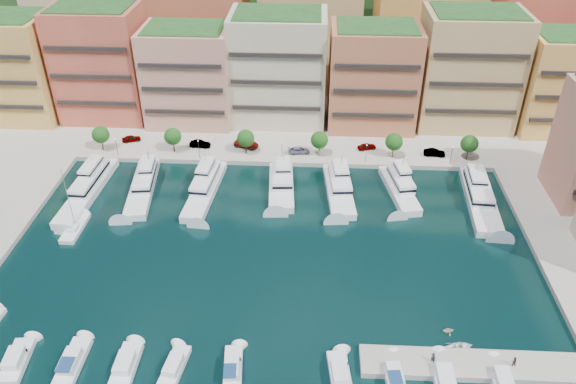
# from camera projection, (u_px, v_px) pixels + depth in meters

# --- Properties ---
(ground) EXTENTS (400.00, 400.00, 0.00)m
(ground) POSITION_uv_depth(u_px,v_px,m) (271.00, 256.00, 96.02)
(ground) COLOR black
(ground) RESTS_ON ground
(north_quay) EXTENTS (220.00, 64.00, 2.00)m
(north_quay) POSITION_uv_depth(u_px,v_px,m) (289.00, 104.00, 147.62)
(north_quay) COLOR #9E998E
(north_quay) RESTS_ON ground
(hillside) EXTENTS (240.00, 40.00, 58.00)m
(hillside) POSITION_uv_depth(u_px,v_px,m) (296.00, 44.00, 187.56)
(hillside) COLOR #1B3B18
(hillside) RESTS_ON ground
(finger_pier) EXTENTS (32.00, 5.00, 2.00)m
(finger_pier) POSITION_uv_depth(u_px,v_px,m) (478.00, 368.00, 76.42)
(finger_pier) COLOR #9E998E
(finger_pier) RESTS_ON ground
(apartment_0) EXTENTS (22.00, 16.50, 24.80)m
(apartment_0) POSITION_uv_depth(u_px,v_px,m) (9.00, 68.00, 133.12)
(apartment_0) COLOR #E4B653
(apartment_0) RESTS_ON north_quay
(apartment_1) EXTENTS (20.00, 16.50, 26.80)m
(apartment_1) POSITION_uv_depth(u_px,v_px,m) (102.00, 62.00, 133.28)
(apartment_1) COLOR #D46246
(apartment_1) RESTS_ON north_quay
(apartment_2) EXTENTS (20.00, 15.50, 22.80)m
(apartment_2) POSITION_uv_depth(u_px,v_px,m) (189.00, 75.00, 131.81)
(apartment_2) COLOR tan
(apartment_2) RESTS_ON north_quay
(apartment_3) EXTENTS (22.00, 16.50, 25.80)m
(apartment_3) POSITION_uv_depth(u_px,v_px,m) (278.00, 68.00, 131.74)
(apartment_3) COLOR beige
(apartment_3) RESTS_ON north_quay
(apartment_4) EXTENTS (20.00, 15.50, 23.80)m
(apartment_4) POSITION_uv_depth(u_px,v_px,m) (373.00, 77.00, 129.67)
(apartment_4) COLOR #B86C45
(apartment_4) RESTS_ON north_quay
(apartment_5) EXTENTS (22.00, 16.50, 26.80)m
(apartment_5) POSITION_uv_depth(u_px,v_px,m) (468.00, 69.00, 129.56)
(apartment_5) COLOR tan
(apartment_5) RESTS_ON north_quay
(apartment_6) EXTENTS (20.00, 15.50, 22.80)m
(apartment_6) POSITION_uv_depth(u_px,v_px,m) (566.00, 83.00, 128.04)
(apartment_6) COLOR #E4B653
(apartment_6) RESTS_ON north_quay
(backblock_0) EXTENTS (26.00, 18.00, 30.00)m
(backblock_0) POSITION_uv_depth(u_px,v_px,m) (88.00, 26.00, 151.14)
(backblock_0) COLOR beige
(backblock_0) RESTS_ON north_quay
(backblock_1) EXTENTS (26.00, 18.00, 30.00)m
(backblock_1) POSITION_uv_depth(u_px,v_px,m) (198.00, 28.00, 149.84)
(backblock_1) COLOR #B86C45
(backblock_1) RESTS_ON north_quay
(backblock_2) EXTENTS (26.00, 18.00, 30.00)m
(backblock_2) POSITION_uv_depth(u_px,v_px,m) (310.00, 30.00, 148.54)
(backblock_2) COLOR tan
(backblock_2) RESTS_ON north_quay
(backblock_3) EXTENTS (26.00, 18.00, 30.00)m
(backblock_3) POSITION_uv_depth(u_px,v_px,m) (424.00, 32.00, 147.24)
(backblock_3) COLOR #E4B653
(backblock_3) RESTS_ON north_quay
(backblock_4) EXTENTS (26.00, 18.00, 30.00)m
(backblock_4) POSITION_uv_depth(u_px,v_px,m) (541.00, 33.00, 145.94)
(backblock_4) COLOR #D46246
(backblock_4) RESTS_ON north_quay
(tree_0) EXTENTS (3.80, 3.80, 5.65)m
(tree_0) POSITION_uv_depth(u_px,v_px,m) (101.00, 135.00, 123.01)
(tree_0) COLOR #473323
(tree_0) RESTS_ON north_quay
(tree_1) EXTENTS (3.80, 3.80, 5.65)m
(tree_1) POSITION_uv_depth(u_px,v_px,m) (173.00, 136.00, 122.32)
(tree_1) COLOR #473323
(tree_1) RESTS_ON north_quay
(tree_2) EXTENTS (3.80, 3.80, 5.65)m
(tree_2) POSITION_uv_depth(u_px,v_px,m) (246.00, 138.00, 121.62)
(tree_2) COLOR #473323
(tree_2) RESTS_ON north_quay
(tree_3) EXTENTS (3.80, 3.80, 5.65)m
(tree_3) POSITION_uv_depth(u_px,v_px,m) (319.00, 140.00, 120.93)
(tree_3) COLOR #473323
(tree_3) RESTS_ON north_quay
(tree_4) EXTENTS (3.80, 3.80, 5.65)m
(tree_4) POSITION_uv_depth(u_px,v_px,m) (394.00, 142.00, 120.24)
(tree_4) COLOR #473323
(tree_4) RESTS_ON north_quay
(tree_5) EXTENTS (3.80, 3.80, 5.65)m
(tree_5) POSITION_uv_depth(u_px,v_px,m) (469.00, 144.00, 119.54)
(tree_5) COLOR #473323
(tree_5) RESTS_ON north_quay
(lamppost_0) EXTENTS (0.30, 0.30, 4.20)m
(lamppost_0) POSITION_uv_depth(u_px,v_px,m) (116.00, 144.00, 121.43)
(lamppost_0) COLOR black
(lamppost_0) RESTS_ON north_quay
(lamppost_1) EXTENTS (0.30, 0.30, 4.20)m
(lamppost_1) POSITION_uv_depth(u_px,v_px,m) (198.00, 146.00, 120.65)
(lamppost_1) COLOR black
(lamppost_1) RESTS_ON north_quay
(lamppost_2) EXTENTS (0.30, 0.30, 4.20)m
(lamppost_2) POSITION_uv_depth(u_px,v_px,m) (282.00, 148.00, 119.87)
(lamppost_2) COLOR black
(lamppost_2) RESTS_ON north_quay
(lamppost_3) EXTENTS (0.30, 0.30, 4.20)m
(lamppost_3) POSITION_uv_depth(u_px,v_px,m) (366.00, 150.00, 119.09)
(lamppost_3) COLOR black
(lamppost_3) RESTS_ON north_quay
(lamppost_4) EXTENTS (0.30, 0.30, 4.20)m
(lamppost_4) POSITION_uv_depth(u_px,v_px,m) (452.00, 152.00, 118.31)
(lamppost_4) COLOR black
(lamppost_4) RESTS_ON north_quay
(yacht_0) EXTENTS (5.32, 24.10, 7.30)m
(yacht_0) POSITION_uv_depth(u_px,v_px,m) (89.00, 187.00, 112.01)
(yacht_0) COLOR white
(yacht_0) RESTS_ON ground
(yacht_1) EXTENTS (6.70, 21.01, 7.30)m
(yacht_1) POSITION_uv_depth(u_px,v_px,m) (143.00, 185.00, 112.82)
(yacht_1) COLOR white
(yacht_1) RESTS_ON ground
(yacht_2) EXTENTS (5.96, 21.12, 7.30)m
(yacht_2) POSITION_uv_depth(u_px,v_px,m) (205.00, 186.00, 112.18)
(yacht_2) COLOR white
(yacht_2) RESTS_ON ground
(yacht_3) EXTENTS (5.91, 16.93, 7.30)m
(yacht_3) POSITION_uv_depth(u_px,v_px,m) (281.00, 183.00, 113.12)
(yacht_3) COLOR white
(yacht_3) RESTS_ON ground
(yacht_4) EXTENTS (6.38, 18.79, 7.30)m
(yacht_4) POSITION_uv_depth(u_px,v_px,m) (339.00, 188.00, 111.96)
(yacht_4) COLOR white
(yacht_4) RESTS_ON ground
(yacht_5) EXTENTS (7.00, 17.08, 7.30)m
(yacht_5) POSITION_uv_depth(u_px,v_px,m) (399.00, 186.00, 112.10)
(yacht_5) COLOR white
(yacht_5) RESTS_ON ground
(yacht_6) EXTENTS (6.45, 22.58, 7.30)m
(yacht_6) POSITION_uv_depth(u_px,v_px,m) (480.00, 196.00, 109.28)
(yacht_6) COLOR white
(yacht_6) RESTS_ON ground
(cruiser_0) EXTENTS (3.57, 7.77, 2.55)m
(cruiser_0) POSITION_uv_depth(u_px,v_px,m) (17.00, 361.00, 76.69)
(cruiser_0) COLOR white
(cruiser_0) RESTS_ON ground
(cruiser_1) EXTENTS (2.73, 8.63, 2.66)m
(cruiser_1) POSITION_uv_depth(u_px,v_px,m) (72.00, 364.00, 76.32)
(cruiser_1) COLOR white
(cruiser_1) RESTS_ON ground
(cruiser_2) EXTENTS (2.87, 7.61, 2.55)m
(cruiser_2) POSITION_uv_depth(u_px,v_px,m) (126.00, 366.00, 76.04)
(cruiser_2) COLOR white
(cruiser_2) RESTS_ON ground
(cruiser_3) EXTENTS (3.40, 7.62, 2.55)m
(cruiser_3) POSITION_uv_depth(u_px,v_px,m) (174.00, 368.00, 75.75)
(cruiser_3) COLOR white
(cruiser_3) RESTS_ON ground
(cruiser_4) EXTENTS (3.15, 8.07, 2.66)m
(cruiser_4) POSITION_uv_depth(u_px,v_px,m) (233.00, 370.00, 75.37)
(cruiser_4) COLOR white
(cruiser_4) RESTS_ON ground
(cruiser_6) EXTENTS (3.57, 7.72, 2.55)m
(cruiser_6) POSITION_uv_depth(u_px,v_px,m) (340.00, 375.00, 74.78)
(cruiser_6) COLOR white
(cruiser_6) RESTS_ON ground
(cruiser_7) EXTENTS (3.12, 7.50, 2.66)m
(cruiser_7) POSITION_uv_depth(u_px,v_px,m) (394.00, 377.00, 74.45)
(cruiser_7) COLOR white
(cruiser_7) RESTS_ON ground
(cruiser_8) EXTENTS (2.82, 8.19, 2.55)m
(cruiser_8) POSITION_uv_depth(u_px,v_px,m) (444.00, 380.00, 74.18)
(cruiser_8) COLOR white
(cruiser_8) RESTS_ON ground
(cruiser_9) EXTENTS (2.76, 7.22, 2.55)m
(cruiser_9) POSITION_uv_depth(u_px,v_px,m) (502.00, 382.00, 73.86)
(cruiser_9) COLOR white
(cruiser_9) RESTS_ON ground
(sailboat_2) EXTENTS (2.82, 8.47, 13.20)m
(sailboat_2) POSITION_uv_depth(u_px,v_px,m) (75.00, 229.00, 101.90)
(sailboat_2) COLOR white
(sailboat_2) RESTS_ON ground
(tender_2) EXTENTS (4.68, 3.90, 0.83)m
(tender_2) POSITION_uv_depth(u_px,v_px,m) (459.00, 348.00, 78.81)
(tender_2) COLOR white
(tender_2) RESTS_ON ground
(tender_1) EXTENTS (1.90, 1.71, 0.89)m
(tender_1) POSITION_uv_depth(u_px,v_px,m) (448.00, 330.00, 81.48)
(tender_1) COLOR beige
(tender_1) RESTS_ON ground
(car_0) EXTENTS (4.49, 2.98, 1.42)m
(car_0) POSITION_uv_depth(u_px,v_px,m) (131.00, 138.00, 127.95)
(car_0) COLOR gray
(car_0) RESTS_ON north_quay
(car_1) EXTENTS (4.72, 1.91, 1.52)m
(car_1) POSITION_uv_depth(u_px,v_px,m) (200.00, 144.00, 125.67)
(car_1) COLOR gray
(car_1) RESTS_ON north_quay
(car_2) EXTENTS (6.08, 4.07, 1.55)m
(car_2) POSITION_uv_depth(u_px,v_px,m) (246.00, 144.00, 125.65)
(car_2) COLOR gray
(car_2) RESTS_ON north_quay
(car_3) EXTENTS (4.94, 2.53, 1.37)m
(car_3) POSITION_uv_depth(u_px,v_px,m) (299.00, 150.00, 123.33)
(car_3) COLOR gray
(car_3) RESTS_ON north_quay
(car_4) EXTENTS (4.47, 2.93, 1.42)m
(car_4) POSITION_uv_depth(u_px,v_px,m) (367.00, 146.00, 124.86)
(car_4) COLOR gray
(car_4) RESTS_ON north_quay
(car_5) EXTENTS (4.75, 1.99, 1.53)m
(car_5) POSITION_uv_depth(u_px,v_px,m) (434.00, 153.00, 122.35)
(car_5) COLOR gray
(car_5) RESTS_ON north_quay
(person_0) EXTENTS (0.78, 0.81, 1.86)m
(person_0) POSITION_uv_depth(u_px,v_px,m) (433.00, 357.00, 75.51)
(person_0) COLOR #222F44
(person_0) RESTS_ON finger_pier
(person_1) EXTENTS (0.79, 0.63, 1.58)m
(person_1) POSITION_uv_depth(u_px,v_px,m) (514.00, 361.00, 75.14)
(person_1) COLOR #4B302D
(person_1) RESTS_ON finger_pier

